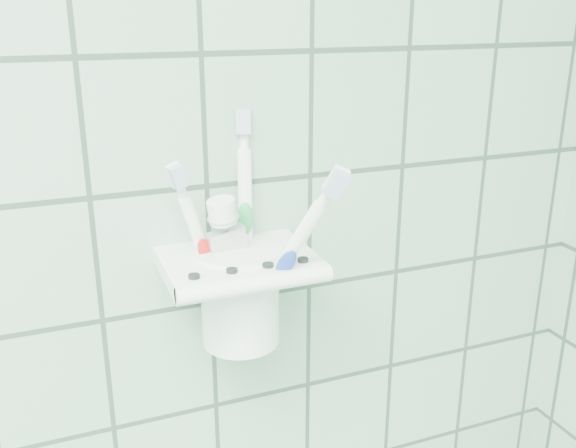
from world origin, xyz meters
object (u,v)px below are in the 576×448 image
Objects in this scene: toothbrush_orange at (233,238)px; cup at (240,292)px; toothbrush_blue at (245,225)px; holder_bracket at (238,264)px; toothbrush_pink at (227,240)px; toothpaste_tube at (238,251)px.

cup is at bearing 67.07° from toothbrush_orange.
cup is 0.07m from toothbrush_blue.
holder_bracket is 0.77× the size of toothbrush_pink.
toothbrush_blue is at bearing -40.92° from toothpaste_tube.
cup is 0.48× the size of toothbrush_orange.
holder_bracket is 0.03m from toothbrush_pink.
toothbrush_orange is 1.39× the size of toothpaste_tube.
toothbrush_pink reaches higher than holder_bracket.
holder_bracket is 0.02m from toothpaste_tube.
toothpaste_tube is at bearing 77.36° from toothbrush_orange.
toothbrush_orange is (-0.02, -0.02, -0.00)m from toothbrush_blue.
toothbrush_pink is (-0.00, 0.02, 0.02)m from holder_bracket.
holder_bracket is 0.96× the size of toothpaste_tube.
cup is (0.00, 0.00, -0.03)m from holder_bracket.
toothbrush_pink is at bearing 170.81° from toothbrush_blue.
holder_bracket and cup have the same top height.
toothbrush_blue is at bearing 61.58° from toothbrush_orange.
toothbrush_blue is 1.06× the size of toothbrush_orange.
cup is at bearing 56.85° from holder_bracket.
toothbrush_pink is at bearing 151.33° from toothpaste_tube.
cup is 0.05m from toothbrush_pink.
holder_bracket is 0.65× the size of toothbrush_blue.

